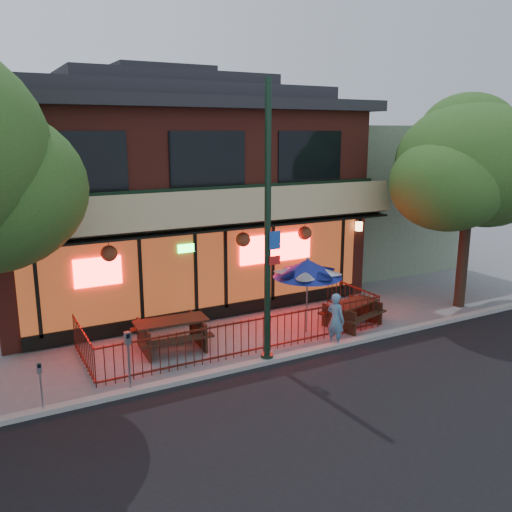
# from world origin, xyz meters

# --- Properties ---
(ground) EXTENTS (80.00, 80.00, 0.00)m
(ground) POSITION_xyz_m (0.00, 0.00, 0.00)
(ground) COLOR gray
(ground) RESTS_ON ground
(asphalt_street) EXTENTS (80.00, 11.00, 0.00)m
(asphalt_street) POSITION_xyz_m (0.00, -6.00, 0.00)
(asphalt_street) COLOR black
(asphalt_street) RESTS_ON ground
(curb) EXTENTS (80.00, 0.25, 0.12)m
(curb) POSITION_xyz_m (0.00, -0.50, 0.06)
(curb) COLOR #999993
(curb) RESTS_ON ground
(restaurant_building) EXTENTS (12.96, 9.49, 8.05)m
(restaurant_building) POSITION_xyz_m (0.00, 7.11, 4.13)
(restaurant_building) COLOR maroon
(restaurant_building) RESTS_ON ground
(neighbor_building) EXTENTS (6.00, 7.00, 6.00)m
(neighbor_building) POSITION_xyz_m (9.00, 7.70, 3.00)
(neighbor_building) COLOR gray
(neighbor_building) RESTS_ON ground
(patio_fence) EXTENTS (8.44, 2.62, 1.00)m
(patio_fence) POSITION_xyz_m (0.00, 0.50, 0.63)
(patio_fence) COLOR #47160F
(patio_fence) RESTS_ON ground
(street_light) EXTENTS (0.43, 0.32, 7.00)m
(street_light) POSITION_xyz_m (0.00, -0.40, 3.15)
(street_light) COLOR black
(street_light) RESTS_ON ground
(street_tree_right) EXTENTS (4.80, 4.80, 7.02)m
(street_tree_right) POSITION_xyz_m (8.04, 0.59, 4.96)
(street_tree_right) COLOR #35251A
(street_tree_right) RESTS_ON ground
(picnic_table_left) EXTENTS (2.03, 1.61, 0.83)m
(picnic_table_left) POSITION_xyz_m (-1.88, 1.55, 0.55)
(picnic_table_left) COLOR #371F14
(picnic_table_left) RESTS_ON ground
(picnic_table_right) EXTENTS (2.00, 1.72, 0.73)m
(picnic_table_right) POSITION_xyz_m (3.60, 0.70, 0.48)
(picnic_table_right) COLOR #372113
(picnic_table_right) RESTS_ON ground
(patio_umbrella) EXTENTS (2.00, 1.99, 2.28)m
(patio_umbrella) POSITION_xyz_m (2.05, 0.88, 1.95)
(patio_umbrella) COLOR gray
(patio_umbrella) RESTS_ON ground
(pedestrian) EXTENTS (0.51, 0.63, 1.51)m
(pedestrian) POSITION_xyz_m (2.19, -0.35, 0.75)
(pedestrian) COLOR teal
(pedestrian) RESTS_ON ground
(parking_meter_near) EXTENTS (0.15, 0.13, 1.46)m
(parking_meter_near) POSITION_xyz_m (-3.56, -0.40, 0.99)
(parking_meter_near) COLOR gray
(parking_meter_near) RESTS_ON ground
(parking_meter_far) EXTENTS (0.11, 0.09, 1.16)m
(parking_meter_far) POSITION_xyz_m (-5.44, -0.48, 0.79)
(parking_meter_far) COLOR #9EA2A7
(parking_meter_far) RESTS_ON ground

